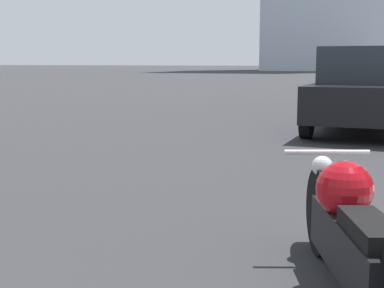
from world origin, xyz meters
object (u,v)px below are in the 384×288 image
parked_car_blue (374,78)px  parked_car_yellow (384,73)px  parked_car_black (360,91)px  motorcycle (352,235)px

parked_car_blue → parked_car_yellow: parked_car_blue is taller
parked_car_black → parked_car_yellow: 21.64m
motorcycle → parked_car_black: 8.24m
parked_car_black → parked_car_yellow: parked_car_black is taller
parked_car_blue → motorcycle: bearing=-92.7°
parked_car_black → parked_car_yellow: size_ratio=0.89×
motorcycle → parked_car_black: bearing=73.2°
parked_car_blue → parked_car_black: bearing=-94.0°
parked_car_yellow → motorcycle: bearing=-94.5°
motorcycle → parked_car_blue: bearing=71.7°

